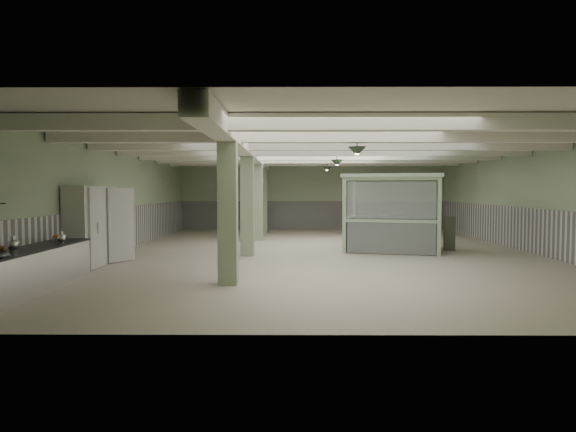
{
  "coord_description": "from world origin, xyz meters",
  "views": [
    {
      "loc": [
        -1.07,
        -17.42,
        2.14
      ],
      "look_at": [
        -1.19,
        -1.41,
        1.3
      ],
      "focal_mm": 32.0,
      "sensor_mm": 36.0,
      "label": 1
    }
  ],
  "objects_px": {
    "guard_booth": "(393,199)",
    "prep_counter": "(26,271)",
    "filing_cabinet": "(449,233)",
    "walkin_cooler": "(93,226)"
  },
  "relations": [
    {
      "from": "guard_booth",
      "to": "prep_counter",
      "type": "bearing_deg",
      "value": -125.92
    },
    {
      "from": "walkin_cooler",
      "to": "prep_counter",
      "type": "bearing_deg",
      "value": -88.73
    },
    {
      "from": "prep_counter",
      "to": "filing_cabinet",
      "type": "bearing_deg",
      "value": 34.35
    },
    {
      "from": "prep_counter",
      "to": "filing_cabinet",
      "type": "height_order",
      "value": "filing_cabinet"
    },
    {
      "from": "guard_booth",
      "to": "filing_cabinet",
      "type": "bearing_deg",
      "value": 15.53
    },
    {
      "from": "prep_counter",
      "to": "filing_cabinet",
      "type": "xyz_separation_m",
      "value": [
        11.0,
        7.52,
        0.13
      ]
    },
    {
      "from": "filing_cabinet",
      "to": "walkin_cooler",
      "type": "bearing_deg",
      "value": -146.72
    },
    {
      "from": "filing_cabinet",
      "to": "prep_counter",
      "type": "bearing_deg",
      "value": -130.97
    },
    {
      "from": "prep_counter",
      "to": "filing_cabinet",
      "type": "distance_m",
      "value": 13.32
    },
    {
      "from": "walkin_cooler",
      "to": "guard_booth",
      "type": "distance_m",
      "value": 9.83
    }
  ]
}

